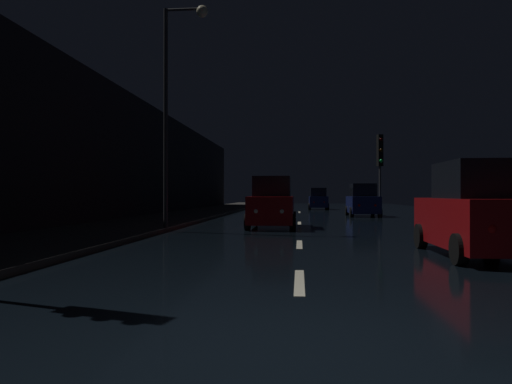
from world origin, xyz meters
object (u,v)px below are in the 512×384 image
(car_approaching_headlights, at_px, (272,204))
(car_parked_right_near, at_px, (478,213))
(car_parked_right_far, at_px, (363,201))
(streetlamp_overhead, at_px, (176,86))
(car_distant_taillights, at_px, (318,200))
(traffic_light_far_right, at_px, (380,157))

(car_approaching_headlights, distance_m, car_parked_right_near, 10.01)
(car_approaching_headlights, distance_m, car_parked_right_far, 11.81)
(streetlamp_overhead, distance_m, car_distant_taillights, 27.38)
(traffic_light_far_right, bearing_deg, car_parked_right_near, -15.71)
(traffic_light_far_right, relative_size, car_parked_right_far, 1.21)
(traffic_light_far_right, bearing_deg, car_parked_right_far, -167.64)
(car_parked_right_far, relative_size, car_distant_taillights, 1.05)
(car_parked_right_near, relative_size, car_distant_taillights, 1.08)
(streetlamp_overhead, bearing_deg, traffic_light_far_right, 50.20)
(streetlamp_overhead, height_order, car_parked_right_near, streetlamp_overhead)
(car_distant_taillights, bearing_deg, car_parked_right_near, -175.95)
(traffic_light_far_right, height_order, car_distant_taillights, traffic_light_far_right)
(traffic_light_far_right, height_order, car_approaching_headlights, traffic_light_far_right)
(streetlamp_overhead, relative_size, car_approaching_headlights, 1.99)
(traffic_light_far_right, distance_m, car_parked_right_near, 17.72)
(car_parked_right_far, distance_m, car_distant_taillights, 13.39)
(car_parked_right_far, xyz_separation_m, car_parked_right_near, (0.00, -19.19, 0.03))
(car_parked_right_far, distance_m, car_parked_right_near, 19.19)
(streetlamp_overhead, bearing_deg, car_distant_taillights, 76.38)
(car_parked_right_near, bearing_deg, car_distant_taillights, 4.05)
(streetlamp_overhead, height_order, car_approaching_headlights, streetlamp_overhead)
(traffic_light_far_right, xyz_separation_m, car_parked_right_far, (-0.80, 1.69, -2.69))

